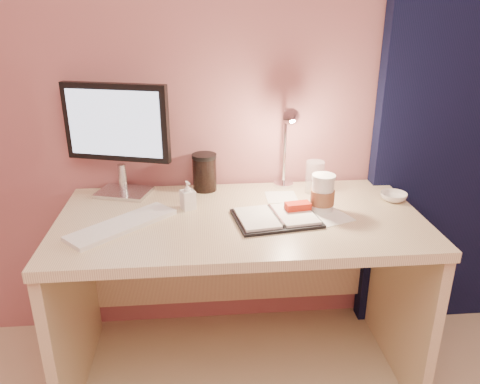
{
  "coord_description": "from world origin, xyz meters",
  "views": [
    {
      "loc": [
        -0.15,
        -0.25,
        1.49
      ],
      "look_at": [
        -0.01,
        1.33,
        0.85
      ],
      "focal_mm": 35.0,
      "sensor_mm": 36.0,
      "label": 1
    }
  ],
  "objects": [
    {
      "name": "room",
      "position": [
        0.95,
        1.69,
        1.14
      ],
      "size": [
        3.5,
        3.5,
        3.5
      ],
      "color": "#C6B28E",
      "rests_on": "ground"
    },
    {
      "name": "desk",
      "position": [
        0.0,
        1.45,
        0.5
      ],
      "size": [
        1.4,
        0.7,
        0.73
      ],
      "color": "beige",
      "rests_on": "ground"
    },
    {
      "name": "monitor",
      "position": [
        -0.48,
        1.65,
        1.01
      ],
      "size": [
        0.43,
        0.21,
        0.47
      ],
      "rotation": [
        0.0,
        0.0,
        -0.29
      ],
      "color": "silver",
      "rests_on": "desk"
    },
    {
      "name": "keyboard",
      "position": [
        -0.44,
        1.32,
        0.74
      ],
      "size": [
        0.39,
        0.37,
        0.02
      ],
      "primitive_type": "cube",
      "rotation": [
        0.0,
        0.0,
        0.75
      ],
      "color": "silver",
      "rests_on": "desk"
    },
    {
      "name": "planner",
      "position": [
        0.14,
        1.34,
        0.74
      ],
      "size": [
        0.34,
        0.27,
        0.05
      ],
      "rotation": [
        0.0,
        0.0,
        0.15
      ],
      "color": "black",
      "rests_on": "desk"
    },
    {
      "name": "paper_a",
      "position": [
        0.34,
        1.34,
        0.73
      ],
      "size": [
        0.19,
        0.19,
        0.0
      ],
      "primitive_type": "cube",
      "rotation": [
        0.0,
        0.0,
        0.38
      ],
      "color": "white",
      "rests_on": "desk"
    },
    {
      "name": "paper_b",
      "position": [
        0.19,
        1.55,
        0.73
      ],
      "size": [
        0.13,
        0.13,
        0.0
      ],
      "primitive_type": "cube",
      "rotation": [
        0.0,
        0.0,
        -0.02
      ],
      "color": "white",
      "rests_on": "desk"
    },
    {
      "name": "paper_c",
      "position": [
        0.09,
        1.36,
        0.73
      ],
      "size": [
        0.19,
        0.19,
        0.0
      ],
      "primitive_type": "cube",
      "rotation": [
        0.0,
        0.0,
        0.44
      ],
      "color": "white",
      "rests_on": "desk"
    },
    {
      "name": "coffee_cup",
      "position": [
        0.32,
        1.4,
        0.8
      ],
      "size": [
        0.09,
        0.09,
        0.15
      ],
      "color": "white",
      "rests_on": "desk"
    },
    {
      "name": "clear_cup",
      "position": [
        0.34,
        1.6,
        0.8
      ],
      "size": [
        0.08,
        0.08,
        0.14
      ],
      "primitive_type": "cylinder",
      "color": "white",
      "rests_on": "desk"
    },
    {
      "name": "bowl",
      "position": [
        0.65,
        1.48,
        0.75
      ],
      "size": [
        0.13,
        0.13,
        0.03
      ],
      "primitive_type": "imported",
      "rotation": [
        0.0,
        0.0,
        -0.28
      ],
      "color": "silver",
      "rests_on": "desk"
    },
    {
      "name": "lotion_bottle",
      "position": [
        -0.2,
        1.47,
        0.79
      ],
      "size": [
        0.07,
        0.07,
        0.11
      ],
      "primitive_type": "imported",
      "rotation": [
        0.0,
        0.0,
        0.41
      ],
      "color": "white",
      "rests_on": "desk"
    },
    {
      "name": "dark_jar",
      "position": [
        -0.13,
        1.67,
        0.8
      ],
      "size": [
        0.1,
        0.1,
        0.15
      ],
      "primitive_type": "cylinder",
      "color": "black",
      "rests_on": "desk"
    },
    {
      "name": "desk_lamp",
      "position": [
        0.22,
        1.59,
        0.97
      ],
      "size": [
        0.09,
        0.23,
        0.38
      ],
      "rotation": [
        0.0,
        0.0,
        -0.02
      ],
      "color": "silver",
      "rests_on": "desk"
    }
  ]
}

